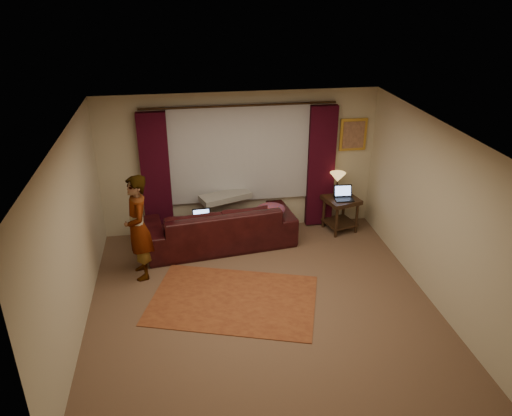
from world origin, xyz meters
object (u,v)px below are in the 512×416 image
at_px(end_table, 340,214).
at_px(tiffany_lamp, 337,185).
at_px(person, 138,228).
at_px(laptop_sofa, 202,218).
at_px(laptop_table, 344,194).
at_px(sofa, 220,218).

xyz_separation_m(end_table, tiffany_lamp, (-0.07, 0.10, 0.56)).
bearing_deg(end_table, person, -164.16).
height_order(laptop_sofa, person, person).
relative_size(tiffany_lamp, laptop_table, 1.27).
xyz_separation_m(tiffany_lamp, laptop_table, (0.09, -0.18, -0.11)).
xyz_separation_m(sofa, end_table, (2.28, 0.21, -0.20)).
bearing_deg(person, end_table, 93.28).
bearing_deg(person, laptop_table, 91.97).
bearing_deg(laptop_sofa, end_table, 5.22).
bearing_deg(laptop_sofa, sofa, 27.14).
height_order(tiffany_lamp, person, person).
xyz_separation_m(sofa, laptop_table, (2.30, 0.12, 0.26)).
bearing_deg(sofa, person, 24.32).
relative_size(laptop_sofa, tiffany_lamp, 0.72).
relative_size(sofa, laptop_sofa, 7.80).
bearing_deg(laptop_table, person, -162.44).
bearing_deg(tiffany_lamp, sofa, -172.19).
height_order(end_table, person, person).
bearing_deg(sofa, tiffany_lamp, -179.52).
height_order(sofa, end_table, sofa).
distance_m(end_table, person, 3.79).
distance_m(end_table, tiffany_lamp, 0.57).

